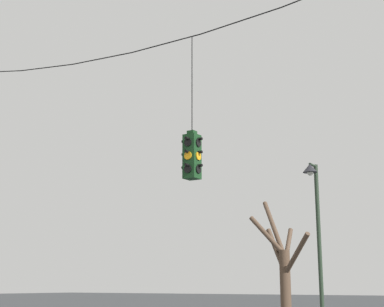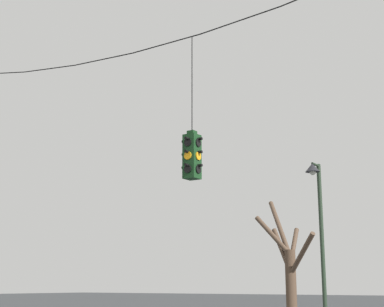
% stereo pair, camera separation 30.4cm
% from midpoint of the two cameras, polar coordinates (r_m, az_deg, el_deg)
% --- Properties ---
extents(span_wire, '(15.52, 0.03, 0.80)m').
position_cam_midpoint_polar(span_wire, '(15.80, -2.05, 11.44)').
color(span_wire, black).
extents(traffic_light_near_left_pole, '(0.58, 0.58, 3.68)m').
position_cam_midpoint_polar(traffic_light_near_left_pole, '(14.27, 0.61, -0.18)').
color(traffic_light_near_left_pole, '#143819').
extents(street_lamp, '(0.42, 0.73, 5.40)m').
position_cam_midpoint_polar(street_lamp, '(17.28, 12.68, -6.41)').
color(street_lamp, '#233323').
rests_on(street_lamp, ground_plane).
extents(bare_tree, '(3.19, 2.81, 5.51)m').
position_cam_midpoint_polar(bare_tree, '(23.88, 9.73, -11.12)').
color(bare_tree, brown).
rests_on(bare_tree, ground_plane).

